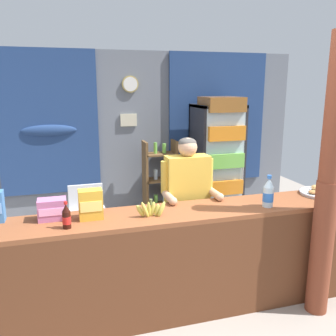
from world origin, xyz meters
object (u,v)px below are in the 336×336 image
at_px(timber_post, 328,187).
at_px(snack_box_choco_powder, 91,204).
at_px(soda_bottle_cola, 67,217).
at_px(drink_fridge, 217,157).
at_px(bottle_shelf_rack, 160,182).
at_px(shopkeeper, 187,194).
at_px(stall_counter, 192,255).
at_px(snack_box_wafer, 52,209).
at_px(plastic_lawn_chair, 88,216).
at_px(soda_bottle_water, 268,193).
at_px(banana_bunch, 151,210).
at_px(pastry_tray, 322,193).

relative_size(timber_post, snack_box_choco_powder, 9.92).
bearing_deg(soda_bottle_cola, snack_box_choco_powder, 38.36).
relative_size(drink_fridge, bottle_shelf_rack, 1.49).
distance_m(bottle_shelf_rack, shopkeeper, 1.68).
bearing_deg(snack_box_choco_powder, shopkeeper, 22.32).
xyz_separation_m(stall_counter, snack_box_wafer, (-1.15, 0.22, 0.46)).
distance_m(plastic_lawn_chair, soda_bottle_water, 2.23).
relative_size(drink_fridge, snack_box_choco_powder, 7.56).
relative_size(drink_fridge, soda_bottle_water, 6.41).
bearing_deg(shopkeeper, banana_bunch, -135.00).
distance_m(timber_post, snack_box_choco_powder, 2.03).
relative_size(timber_post, pastry_tray, 5.62).
relative_size(plastic_lawn_chair, pastry_tray, 1.95).
bearing_deg(shopkeeper, bottle_shelf_rack, 84.68).
distance_m(plastic_lawn_chair, shopkeeper, 1.43).
bearing_deg(timber_post, plastic_lawn_chair, 137.71).
height_order(stall_counter, drink_fridge, drink_fridge).
bearing_deg(bottle_shelf_rack, plastic_lawn_chair, -148.10).
bearing_deg(stall_counter, drink_fridge, 60.94).
relative_size(timber_post, shopkeeper, 1.60).
bearing_deg(bottle_shelf_rack, shopkeeper, -95.32).
bearing_deg(plastic_lawn_chair, bottle_shelf_rack, 31.90).
xyz_separation_m(plastic_lawn_chair, banana_bunch, (0.45, -1.45, 0.54)).
bearing_deg(banana_bunch, soda_bottle_cola, -174.57).
relative_size(drink_fridge, plastic_lawn_chair, 2.20).
relative_size(bottle_shelf_rack, shopkeeper, 0.82).
xyz_separation_m(plastic_lawn_chair, pastry_tray, (2.26, -1.32, 0.49)).
height_order(soda_bottle_water, soda_bottle_cola, soda_bottle_water).
height_order(stall_counter, banana_bunch, banana_bunch).
bearing_deg(timber_post, drink_fridge, 90.70).
distance_m(stall_counter, banana_bunch, 0.56).
relative_size(timber_post, plastic_lawn_chair, 2.89).
bearing_deg(snack_box_wafer, bottle_shelf_rack, 53.76).
bearing_deg(banana_bunch, soda_bottle_water, -2.38).
xyz_separation_m(timber_post, banana_bunch, (-1.50, 0.31, -0.16)).
height_order(snack_box_choco_powder, banana_bunch, snack_box_choco_powder).
relative_size(bottle_shelf_rack, pastry_tray, 2.88).
distance_m(drink_fridge, soda_bottle_water, 2.04).
bearing_deg(stall_counter, soda_bottle_water, 0.46).
bearing_deg(bottle_shelf_rack, drink_fridge, -12.64).
bearing_deg(bottle_shelf_rack, snack_box_wafer, -126.24).
relative_size(stall_counter, pastry_tray, 7.81).
relative_size(stall_counter, drink_fridge, 1.82).
height_order(timber_post, snack_box_wafer, timber_post).
relative_size(stall_counter, banana_bunch, 12.72).
xyz_separation_m(timber_post, bottle_shelf_rack, (-0.85, 2.45, -0.53)).
bearing_deg(soda_bottle_cola, drink_fridge, 43.12).
height_order(plastic_lawn_chair, pastry_tray, pastry_tray).
height_order(drink_fridge, shopkeeper, drink_fridge).
bearing_deg(snack_box_wafer, soda_bottle_cola, -64.68).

